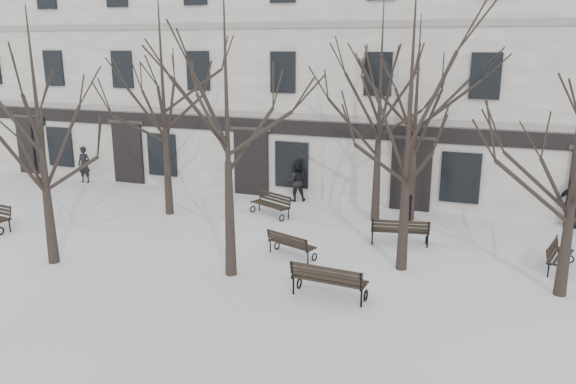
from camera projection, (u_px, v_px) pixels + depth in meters
The scene contains 19 objects.
ground at pixel (251, 269), 16.85m from camera, with size 100.00×100.00×0.00m, color white.
building at pixel (358, 66), 27.19m from camera, with size 40.40×10.20×11.40m.
tree_0 at pixel (37, 108), 16.14m from camera, with size 5.32×5.32×7.60m.
tree_1 at pixel (226, 102), 15.17m from camera, with size 5.62×5.62×8.02m.
tree_2 at pixel (411, 94), 15.53m from camera, with size 5.82×5.82×8.31m.
tree_4 at pixel (162, 75), 20.97m from camera, with size 6.05×6.05×8.65m.
tree_5 at pixel (380, 87), 20.22m from camera, with size 5.66×5.66×8.08m.
tree_6 at pixel (417, 95), 20.36m from camera, with size 5.30×5.30×7.58m.
bench_1 at pixel (291, 244), 17.68m from camera, with size 1.72×1.11×0.83m.
bench_2 at pixel (328, 279), 14.74m from camera, with size 2.04×0.86×1.01m.
bench_3 at pixel (271, 204), 21.97m from camera, with size 1.84×1.31×0.89m.
bench_4 at pixel (400, 230), 18.69m from camera, with size 1.99×1.05×0.96m.
bench_5 at pixel (558, 255), 16.69m from camera, with size 0.99×1.73×0.83m.
lamp_post at pixel (37, 144), 26.85m from camera, with size 1.04×0.39×3.33m.
bollard_a at pixel (228, 187), 23.94m from camera, with size 0.15×0.15×1.17m.
bollard_b at pixel (410, 207), 21.30m from camera, with size 0.13×0.13×1.02m.
pedestrian_a at pixel (86, 182), 27.40m from camera, with size 0.65×0.43×1.77m, color black.
pedestrian_b at pixel (296, 201), 24.18m from camera, with size 0.86×0.67×1.77m, color black.
pedestrian_c at pixel (569, 228), 20.58m from camera, with size 1.09×0.45×1.86m, color black.
Camera 1 is at (6.50, -14.34, 6.53)m, focal length 35.00 mm.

